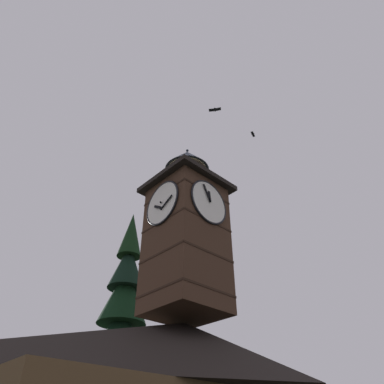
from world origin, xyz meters
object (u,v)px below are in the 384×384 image
at_px(moon, 73,340).
at_px(flying_bird_low, 215,110).
at_px(flying_bird_high, 253,134).
at_px(pine_tree_behind, 118,355).
at_px(clock_tower, 186,228).

bearing_deg(moon, flying_bird_low, 72.85).
relative_size(moon, flying_bird_low, 1.97).
xyz_separation_m(moon, flying_bird_high, (9.15, 39.06, 4.19)).
bearing_deg(flying_bird_high, pine_tree_behind, -78.92).
xyz_separation_m(pine_tree_behind, moon, (-11.07, -29.25, 7.62)).
height_order(moon, flying_bird_low, flying_bird_low).
distance_m(clock_tower, flying_bird_low, 8.28).
bearing_deg(pine_tree_behind, clock_tower, 77.41).
height_order(pine_tree_behind, flying_bird_high, flying_bird_high).
height_order(clock_tower, flying_bird_high, flying_bird_high).
distance_m(pine_tree_behind, moon, 32.19).
bearing_deg(flying_bird_low, pine_tree_behind, -94.78).
relative_size(clock_tower, flying_bird_high, 18.51).
relative_size(clock_tower, moon, 6.66).
distance_m(clock_tower, pine_tree_behind, 9.04).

